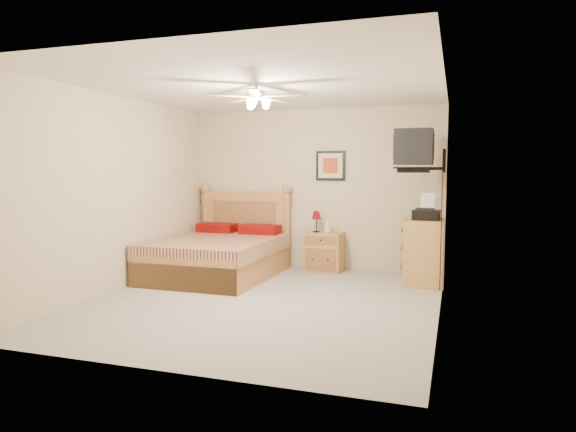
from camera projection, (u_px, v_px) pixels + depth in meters
The scene contains 17 objects.
floor at pixel (264, 301), 6.08m from camera, with size 4.50×4.50×0.00m, color gray.
ceiling at pixel (263, 87), 5.87m from camera, with size 4.00×4.50×0.04m, color white.
wall_back at pixel (314, 189), 8.10m from camera, with size 4.00×0.04×2.50m, color #C9B494.
wall_front at pixel (156, 209), 3.85m from camera, with size 4.00×0.04×2.50m, color #C9B494.
wall_left at pixel (118, 193), 6.60m from camera, with size 0.04×4.50×2.50m, color #C9B494.
wall_right at pixel (442, 199), 5.35m from camera, with size 0.04×4.50×2.50m, color #C9B494.
bed at pixel (217, 231), 7.44m from camera, with size 1.57×2.06×1.33m, color #BA7840, non-canonical shape.
nightstand at pixel (324, 252), 7.88m from camera, with size 0.55×0.41×0.60m, color #A67546.
table_lamp at pixel (316, 222), 7.91m from camera, with size 0.18×0.18×0.33m, color #5D080D, non-canonical shape.
lotion_bottle at pixel (328, 225), 7.82m from camera, with size 0.09×0.09×0.23m, color silver.
framed_picture at pixel (331, 166), 7.97m from camera, with size 0.46×0.04×0.46m, color black.
dresser at pixel (423, 251), 7.01m from camera, with size 0.52×0.75×0.89m, color #A56F42.
fax_machine at pixel (426, 207), 6.84m from camera, with size 0.34×0.36×0.36m, color black, non-canonical shape.
magazine_lower at pixel (423, 216), 7.25m from camera, with size 0.20×0.26×0.02m, color beige.
magazine_upper at pixel (424, 215), 7.28m from camera, with size 0.20×0.27×0.02m, color gray.
wall_tv at pixel (426, 150), 6.65m from camera, with size 0.56×0.46×0.58m, color black, non-canonical shape.
ceiling_fan at pixel (256, 97), 5.69m from camera, with size 1.14×1.14×0.28m, color silver, non-canonical shape.
Camera 1 is at (2.14, -5.58, 1.54)m, focal length 32.00 mm.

